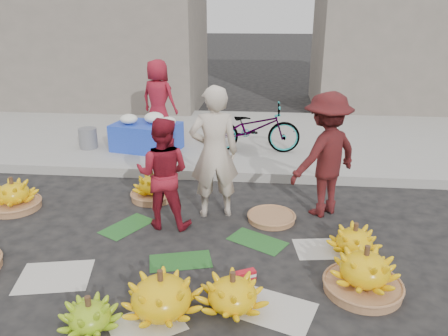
# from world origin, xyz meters

# --- Properties ---
(ground) EXTENTS (80.00, 80.00, 0.00)m
(ground) POSITION_xyz_m (0.00, 0.00, 0.00)
(ground) COLOR black
(ground) RESTS_ON ground
(curb) EXTENTS (40.00, 0.25, 0.15)m
(curb) POSITION_xyz_m (0.00, 2.20, 0.07)
(curb) COLOR gray
(curb) RESTS_ON ground
(sidewalk) EXTENTS (40.00, 4.00, 0.12)m
(sidewalk) POSITION_xyz_m (0.00, 4.30, 0.06)
(sidewalk) COLOR gray
(sidewalk) RESTS_ON ground
(building_left) EXTENTS (6.00, 3.00, 4.00)m
(building_left) POSITION_xyz_m (-4.00, 7.20, 2.00)
(building_left) COLOR slate
(building_left) RESTS_ON sidewalk
(building_right) EXTENTS (5.00, 3.00, 5.00)m
(building_right) POSITION_xyz_m (4.50, 7.70, 2.50)
(building_right) COLOR slate
(building_right) RESTS_ON sidewalk
(newspaper_scatter) EXTENTS (3.20, 1.80, 0.00)m
(newspaper_scatter) POSITION_xyz_m (0.00, -0.80, 0.00)
(newspaper_scatter) COLOR beige
(newspaper_scatter) RESTS_ON ground
(banana_leaves) EXTENTS (2.00, 1.00, 0.00)m
(banana_leaves) POSITION_xyz_m (-0.10, 0.20, 0.00)
(banana_leaves) COLOR #1B511E
(banana_leaves) RESTS_ON ground
(banana_bunch_1) EXTENTS (0.59, 0.59, 0.32)m
(banana_bunch_1) POSITION_xyz_m (-0.65, -1.28, 0.13)
(banana_bunch_1) COLOR #6DA117
(banana_bunch_1) RESTS_ON ground
(banana_bunch_2) EXTENTS (0.77, 0.77, 0.44)m
(banana_bunch_2) POSITION_xyz_m (-0.10, -1.04, 0.20)
(banana_bunch_2) COLOR yellow
(banana_bunch_2) RESTS_ON ground
(banana_bunch_3) EXTENTS (0.68, 0.68, 0.38)m
(banana_bunch_3) POSITION_xyz_m (0.51, -0.91, 0.17)
(banana_bunch_3) COLOR yellow
(banana_bunch_3) RESTS_ON ground
(banana_bunch_4) EXTENTS (0.78, 0.78, 0.49)m
(banana_bunch_4) POSITION_xyz_m (1.72, -0.53, 0.21)
(banana_bunch_4) COLOR #905E3C
(banana_bunch_4) RESTS_ON ground
(banana_bunch_5) EXTENTS (0.65, 0.65, 0.35)m
(banana_bunch_5) POSITION_xyz_m (1.76, 0.19, 0.15)
(banana_bunch_5) COLOR yellow
(banana_bunch_5) RESTS_ON ground
(banana_bunch_6) EXTENTS (0.74, 0.74, 0.45)m
(banana_bunch_6) POSITION_xyz_m (-2.54, 0.85, 0.19)
(banana_bunch_6) COLOR #905E3C
(banana_bunch_6) RESTS_ON ground
(banana_bunch_7) EXTENTS (0.65, 0.65, 0.42)m
(banana_bunch_7) POSITION_xyz_m (-0.79, 1.34, 0.18)
(banana_bunch_7) COLOR #905E3C
(banana_bunch_7) RESTS_ON ground
(basket_spare) EXTENTS (0.67, 0.67, 0.07)m
(basket_spare) POSITION_xyz_m (0.86, 0.85, 0.03)
(basket_spare) COLOR #905E3C
(basket_spare) RESTS_ON ground
(incense_stack) EXTENTS (0.25, 0.18, 0.10)m
(incense_stack) POSITION_xyz_m (0.59, -0.48, 0.06)
(incense_stack) COLOR red
(incense_stack) RESTS_ON ground
(vendor_cream) EXTENTS (0.69, 0.53, 1.68)m
(vendor_cream) POSITION_xyz_m (0.13, 0.95, 0.84)
(vendor_cream) COLOR beige
(vendor_cream) RESTS_ON ground
(vendor_red) EXTENTS (0.68, 0.54, 1.36)m
(vendor_red) POSITION_xyz_m (-0.44, 0.60, 0.68)
(vendor_red) COLOR maroon
(vendor_red) RESTS_ON ground
(man_striped) EXTENTS (1.17, 1.11, 1.59)m
(man_striped) POSITION_xyz_m (1.51, 1.13, 0.79)
(man_striped) COLOR maroon
(man_striped) RESTS_ON ground
(flower_table) EXTENTS (1.26, 0.94, 0.66)m
(flower_table) POSITION_xyz_m (-1.34, 3.16, 0.39)
(flower_table) COLOR #1C39BB
(flower_table) RESTS_ON sidewalk
(grey_bucket) EXTENTS (0.32, 0.32, 0.36)m
(grey_bucket) POSITION_xyz_m (-2.43, 3.15, 0.30)
(grey_bucket) COLOR slate
(grey_bucket) RESTS_ON sidewalk
(flower_vendor) EXTENTS (0.85, 0.70, 1.49)m
(flower_vendor) POSITION_xyz_m (-1.31, 3.99, 0.87)
(flower_vendor) COLOR maroon
(flower_vendor) RESTS_ON sidewalk
(bicycle) EXTENTS (0.60, 1.63, 0.85)m
(bicycle) POSITION_xyz_m (0.53, 3.24, 0.55)
(bicycle) COLOR gray
(bicycle) RESTS_ON sidewalk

